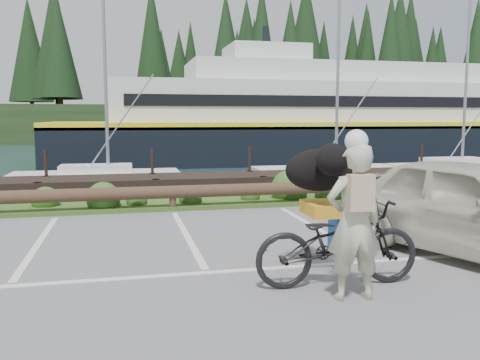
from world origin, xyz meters
name	(u,v)px	position (x,y,z in m)	size (l,w,h in m)	color
ground	(203,265)	(0.00, 0.00, 0.00)	(72.00, 72.00, 0.00)	#605F62
harbor_backdrop	(132,132)	(0.40, 78.42, 0.00)	(170.00, 160.00, 30.00)	#1B3441
vegetation_strip	(170,204)	(0.00, 5.30, 0.05)	(34.00, 1.60, 0.10)	#3D5B21
log_rail	(173,211)	(0.00, 4.60, 0.00)	(32.00, 0.30, 0.60)	#443021
bicycle	(338,242)	(1.57, -1.31, 0.58)	(0.76, 2.19, 1.15)	black
cyclist	(354,222)	(1.55, -1.82, 0.95)	(0.69, 0.45, 1.89)	#B8B79C
dog	(321,170)	(1.61, -0.61, 1.45)	(1.05, 0.51, 0.61)	black
parked_car	(478,208)	(4.27, -0.54, 0.79)	(1.87, 4.66, 1.59)	beige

